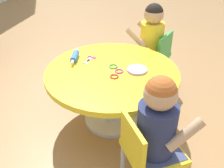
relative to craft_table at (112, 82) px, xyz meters
The scene contains 12 objects.
ground_plane 0.37m from the craft_table, ahead, with size 10.00×10.00×0.00m, color #9E7247.
craft_table is the anchor object (origin of this frame).
child_chair_left 0.67m from the craft_table, 146.40° to the right, with size 0.42×0.42×0.54m.
seated_child_left 0.69m from the craft_table, 142.99° to the right, with size 0.42×0.44×0.51m.
child_chair_right 0.67m from the craft_table, 19.39° to the right, with size 0.37×0.37×0.54m.
seated_child_right 0.69m from the craft_table, 15.98° to the right, with size 0.35×0.41×0.51m.
rolling_pin 0.36m from the craft_table, 74.31° to the left, with size 0.23×0.08×0.05m.
craft_scissors 0.27m from the craft_table, 59.62° to the left, with size 0.14×0.08×0.01m.
playdough_blob_0 0.21m from the craft_table, 73.62° to the right, with size 0.15×0.15×0.02m, color #CC99E5.
cookie_cutter_0 0.12m from the craft_table, ahead, with size 0.07×0.07×0.01m, color #4CB259.
cookie_cutter_1 0.14m from the craft_table, 153.72° to the right, with size 0.06×0.06×0.01m, color red.
cookie_cutter_2 0.12m from the craft_table, 95.32° to the right, with size 0.06×0.06×0.01m, color #D83FA5.
Camera 1 is at (-1.61, -0.47, 1.43)m, focal length 42.62 mm.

